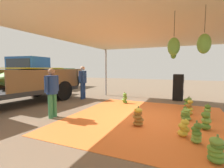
% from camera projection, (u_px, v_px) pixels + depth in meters
% --- Properties ---
extents(ground_plane, '(40.00, 40.00, 0.00)m').
position_uv_depth(ground_plane, '(72.00, 110.00, 6.71)').
color(ground_plane, brown).
extents(tarp_orange, '(5.33, 5.06, 0.01)m').
position_uv_depth(tarp_orange, '(146.00, 118.00, 5.52)').
color(tarp_orange, orange).
rests_on(tarp_orange, ground).
extents(tent_canopy, '(8.00, 7.00, 2.86)m').
position_uv_depth(tent_canopy, '(151.00, 33.00, 5.21)').
color(tent_canopy, '#9EA0A5').
rests_on(tent_canopy, ground).
extents(banana_bunch_0, '(0.31, 0.31, 0.52)m').
position_uv_depth(banana_bunch_0, '(197.00, 134.00, 3.67)').
color(banana_bunch_0, '#6B9E38').
rests_on(banana_bunch_0, tarp_orange).
extents(banana_bunch_1, '(0.38, 0.35, 0.51)m').
position_uv_depth(banana_bunch_1, '(216.00, 150.00, 2.93)').
color(banana_bunch_1, '#518428').
rests_on(banana_bunch_1, tarp_orange).
extents(banana_bunch_2, '(0.34, 0.33, 0.55)m').
position_uv_depth(banana_bunch_2, '(207.00, 113.00, 5.35)').
color(banana_bunch_2, '#60932D').
rests_on(banana_bunch_2, tarp_orange).
extents(banana_bunch_3, '(0.38, 0.38, 0.57)m').
position_uv_depth(banana_bunch_3, '(138.00, 117.00, 4.81)').
color(banana_bunch_3, '#996628').
rests_on(banana_bunch_3, tarp_orange).
extents(banana_bunch_4, '(0.35, 0.36, 0.47)m').
position_uv_depth(banana_bunch_4, '(184.00, 128.00, 4.04)').
color(banana_bunch_4, gold).
rests_on(banana_bunch_4, tarp_orange).
extents(banana_bunch_5, '(0.34, 0.34, 0.47)m').
position_uv_depth(banana_bunch_5, '(189.00, 102.00, 7.10)').
color(banana_bunch_5, '#518428').
rests_on(banana_bunch_5, tarp_orange).
extents(banana_bunch_6, '(0.43, 0.42, 0.49)m').
position_uv_depth(banana_bunch_6, '(188.00, 105.00, 6.67)').
color(banana_bunch_6, '#518428').
rests_on(banana_bunch_6, tarp_orange).
extents(banana_bunch_7, '(0.31, 0.33, 0.59)m').
position_uv_depth(banana_bunch_7, '(189.00, 108.00, 5.91)').
color(banana_bunch_7, gold).
rests_on(banana_bunch_7, tarp_orange).
extents(banana_bunch_8, '(0.39, 0.39, 0.44)m').
position_uv_depth(banana_bunch_8, '(186.00, 114.00, 5.32)').
color(banana_bunch_8, '#75A83D').
rests_on(banana_bunch_8, tarp_orange).
extents(banana_bunch_9, '(0.38, 0.38, 0.52)m').
position_uv_depth(banana_bunch_9, '(206.00, 121.00, 4.48)').
color(banana_bunch_9, '#518428').
rests_on(banana_bunch_9, tarp_orange).
extents(banana_bunch_10, '(0.33, 0.34, 0.54)m').
position_uv_depth(banana_bunch_10, '(125.00, 98.00, 7.88)').
color(banana_bunch_10, '#60932D').
rests_on(banana_bunch_10, tarp_orange).
extents(cargo_truck_main, '(6.46, 3.23, 2.40)m').
position_uv_depth(cargo_truck_main, '(1.00, 80.00, 7.09)').
color(cargo_truck_main, '#2D2D2D').
rests_on(cargo_truck_main, ground).
extents(cargo_truck_far, '(6.25, 2.94, 2.40)m').
position_uv_depth(cargo_truck_far, '(48.00, 75.00, 12.87)').
color(cargo_truck_far, '#2D2D2D').
rests_on(cargo_truck_far, ground).
extents(worker_0, '(0.61, 0.37, 1.66)m').
position_uv_depth(worker_0, '(52.00, 89.00, 5.55)').
color(worker_0, '#337A4C').
rests_on(worker_0, ground).
extents(worker_1, '(0.65, 0.40, 1.78)m').
position_uv_depth(worker_1, '(83.00, 80.00, 8.97)').
color(worker_1, navy).
rests_on(worker_1, ground).
extents(speaker_stack, '(0.54, 0.53, 1.35)m').
position_uv_depth(speaker_stack, '(178.00, 87.00, 8.61)').
color(speaker_stack, black).
rests_on(speaker_stack, ground).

